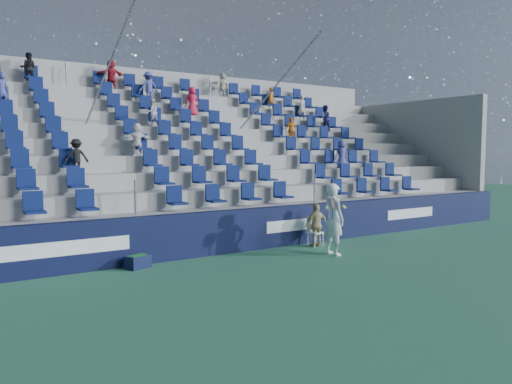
# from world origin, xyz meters

# --- Properties ---
(ground) EXTENTS (70.00, 70.00, 0.00)m
(ground) POSITION_xyz_m (0.00, 0.00, 0.00)
(ground) COLOR #2E6C4A
(ground) RESTS_ON ground
(sponsor_wall) EXTENTS (24.00, 0.32, 1.20)m
(sponsor_wall) POSITION_xyz_m (0.00, 3.15, 0.60)
(sponsor_wall) COLOR #0E1233
(sponsor_wall) RESTS_ON ground
(grandstand) EXTENTS (24.00, 8.17, 6.63)m
(grandstand) POSITION_xyz_m (-0.00, 8.24, 2.14)
(grandstand) COLOR #969792
(grandstand) RESTS_ON ground
(tennis_player) EXTENTS (0.69, 0.72, 1.97)m
(tennis_player) POSITION_xyz_m (1.76, 1.32, 0.99)
(tennis_player) COLOR white
(tennis_player) RESTS_ON ground
(line_judge_chair) EXTENTS (0.46, 0.47, 0.90)m
(line_judge_chair) POSITION_xyz_m (2.17, 2.64, 0.51)
(line_judge_chair) COLOR white
(line_judge_chair) RESTS_ON ground
(line_judge) EXTENTS (0.80, 0.44, 1.30)m
(line_judge) POSITION_xyz_m (2.17, 2.50, 0.65)
(line_judge) COLOR tan
(line_judge) RESTS_ON ground
(ball_bin) EXTENTS (0.66, 0.55, 0.32)m
(ball_bin) POSITION_xyz_m (-3.28, 2.75, 0.17)
(ball_bin) COLOR #0E1433
(ball_bin) RESTS_ON ground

